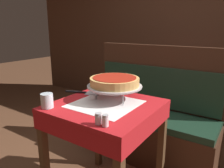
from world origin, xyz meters
name	(u,v)px	position (x,y,z in m)	size (l,w,h in m)	color
dining_table_front	(106,118)	(0.00, 0.00, 0.68)	(0.69, 0.69, 0.78)	red
dining_table_rear	(176,77)	(-0.02, 1.63, 0.67)	(0.75, 0.75, 0.79)	red
booth_bench	(149,125)	(0.01, 0.74, 0.33)	(1.32, 0.48, 1.12)	#3D2316
back_wall_panel	(191,34)	(0.00, 2.10, 1.20)	(6.00, 0.04, 2.40)	#4C2D1E
pizza_pan_stand	(114,87)	(0.00, 0.12, 0.88)	(0.40, 0.40, 0.11)	#ADADB2
deep_dish_pizza	(114,81)	(0.00, 0.12, 0.92)	(0.36, 0.36, 0.06)	tan
pizza_server	(85,93)	(-0.29, 0.11, 0.79)	(0.29, 0.16, 0.01)	#BCBCC1
water_glass_near	(47,101)	(-0.27, -0.28, 0.83)	(0.08, 0.08, 0.10)	silver
salt_shaker	(98,119)	(0.16, -0.29, 0.81)	(0.04, 0.04, 0.06)	silver
pepper_shaker	(105,121)	(0.21, -0.29, 0.81)	(0.04, 0.04, 0.07)	silver
condiment_caddy	(176,63)	(-0.06, 1.69, 0.84)	(0.13, 0.13, 0.18)	black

